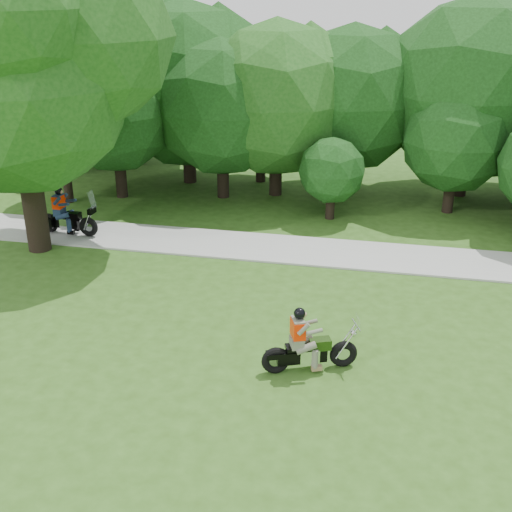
{
  "coord_description": "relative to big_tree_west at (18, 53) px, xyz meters",
  "views": [
    {
      "loc": [
        -0.22,
        -9.98,
        7.59
      ],
      "look_at": [
        -3.28,
        4.49,
        1.26
      ],
      "focal_mm": 45.0,
      "sensor_mm": 36.0,
      "label": 1
    }
  ],
  "objects": [
    {
      "name": "touring_motorcycle",
      "position": [
        0.27,
        0.9,
        -5.13
      ],
      "size": [
        2.07,
        0.66,
        1.57
      ],
      "rotation": [
        0.0,
        0.0,
        -0.07
      ],
      "color": "black",
      "rests_on": "walkway"
    },
    {
      "name": "ground",
      "position": [
        10.54,
        -6.85,
        -5.76
      ],
      "size": [
        100.0,
        100.0,
        0.0
      ],
      "primitive_type": "plane",
      "color": "#2D5016",
      "rests_on": "ground"
    },
    {
      "name": "walkway",
      "position": [
        10.54,
        1.15,
        -5.73
      ],
      "size": [
        60.0,
        2.2,
        0.06
      ],
      "primitive_type": "cube",
      "color": "#A4A49F",
      "rests_on": "ground"
    },
    {
      "name": "chopper_motorcycle",
      "position": [
        8.94,
        -5.3,
        -5.21
      ],
      "size": [
        2.02,
        1.1,
        1.49
      ],
      "rotation": [
        0.0,
        0.0,
        0.38
      ],
      "color": "black",
      "rests_on": "ground"
    },
    {
      "name": "big_tree_west",
      "position": [
        0.0,
        0.0,
        0.0
      ],
      "size": [
        8.64,
        6.56,
        9.96
      ],
      "color": "black",
      "rests_on": "ground"
    },
    {
      "name": "tree_line",
      "position": [
        10.69,
        7.71,
        -2.15
      ],
      "size": [
        40.3,
        11.8,
        7.85
      ],
      "color": "black",
      "rests_on": "ground"
    }
  ]
}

